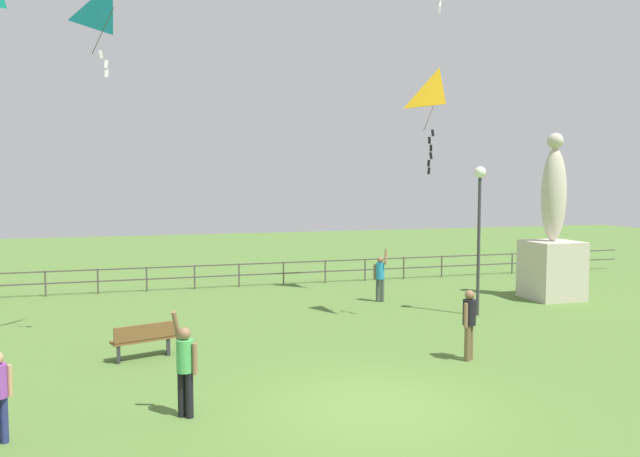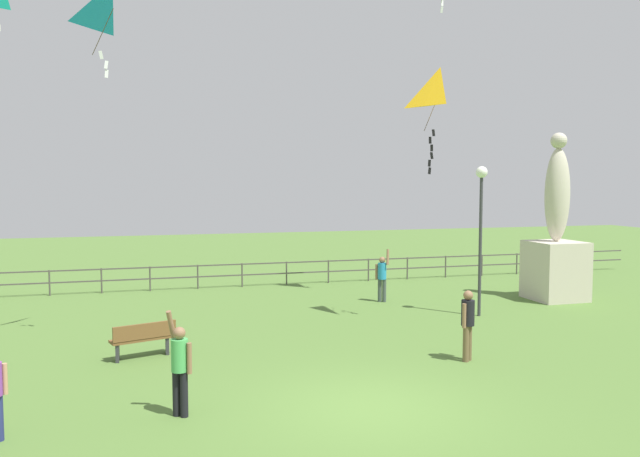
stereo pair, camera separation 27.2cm
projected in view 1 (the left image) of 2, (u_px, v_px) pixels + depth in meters
The scene contains 10 objects.
ground_plane at pixel (374, 408), 11.52m from camera, with size 80.00×80.00×0.00m, color #517533.
statue_monument at pixel (552, 248), 22.22m from camera, with size 1.75×1.75×5.90m.
lamppost at pixel (479, 208), 19.32m from camera, with size 0.36×0.36×4.66m.
park_bench at pixel (145, 339), 14.74m from camera, with size 1.55×0.85×0.85m.
person_0 at pixel (469, 320), 14.57m from camera, with size 0.42×0.34×1.66m.
person_3 at pixel (185, 364), 11.03m from camera, with size 0.44×0.45×1.90m.
person_4 at pixel (380, 275), 21.74m from camera, with size 0.45×0.39×1.86m.
kite_3 at pixel (439, 95), 18.21m from camera, with size 1.22×1.29×3.02m.
kite_4 at pixel (113, 9), 15.07m from camera, with size 1.24×1.32×2.18m.
waterfront_railing at pixel (236, 271), 24.76m from camera, with size 36.02×0.06×0.95m.
Camera 1 is at (-4.21, -10.47, 4.17)m, focal length 35.04 mm.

